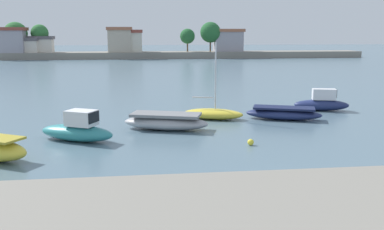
% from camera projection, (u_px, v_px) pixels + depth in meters
% --- Properties ---
extents(ground_plane, '(400.00, 400.00, 0.00)m').
position_uv_depth(ground_plane, '(309.00, 203.00, 15.52)').
color(ground_plane, slate).
extents(moored_boat_1, '(4.78, 3.46, 1.76)m').
position_uv_depth(moored_boat_1, '(78.00, 130.00, 24.26)').
color(moored_boat_1, teal).
rests_on(moored_boat_1, ground).
extents(moored_boat_2, '(5.74, 3.50, 1.04)m').
position_uv_depth(moored_boat_2, '(166.00, 122.00, 27.13)').
color(moored_boat_2, '#9E9EA3').
rests_on(moored_boat_2, ground).
extents(moored_boat_3, '(4.55, 2.98, 5.38)m').
position_uv_depth(moored_boat_3, '(213.00, 114.00, 30.43)').
color(moored_boat_3, yellow).
rests_on(moored_boat_3, ground).
extents(moored_boat_4, '(5.53, 3.40, 0.89)m').
position_uv_depth(moored_boat_4, '(284.00, 113.00, 30.29)').
color(moored_boat_4, navy).
rests_on(moored_boat_4, ground).
extents(moored_boat_5, '(4.41, 2.30, 1.71)m').
position_uv_depth(moored_boat_5, '(322.00, 103.00, 33.71)').
color(moored_boat_5, navy).
rests_on(moored_boat_5, ground).
extents(mooring_buoy_0, '(0.34, 0.34, 0.34)m').
position_uv_depth(mooring_buoy_0, '(251.00, 142.00, 23.37)').
color(mooring_buoy_0, yellow).
rests_on(mooring_buoy_0, ground).
extents(distant_shoreline, '(95.68, 7.29, 8.49)m').
position_uv_depth(distant_shoreline, '(135.00, 46.00, 101.11)').
color(distant_shoreline, gray).
rests_on(distant_shoreline, ground).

